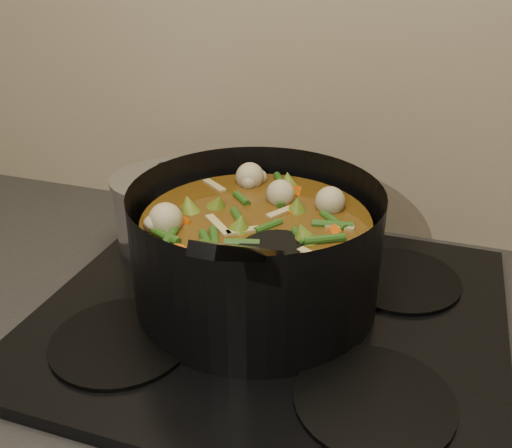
% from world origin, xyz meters
% --- Properties ---
extents(stovetop, '(0.62, 0.54, 0.03)m').
position_xyz_m(stovetop, '(0.00, 1.93, 0.92)').
color(stovetop, black).
rests_on(stovetop, counter).
extents(stockpot, '(0.40, 0.49, 0.25)m').
position_xyz_m(stockpot, '(-0.03, 1.95, 1.01)').
color(stockpot, black).
rests_on(stockpot, stovetop).
extents(saucepan, '(0.17, 0.17, 0.14)m').
position_xyz_m(saucepan, '(-0.22, 2.06, 0.99)').
color(saucepan, silver).
rests_on(saucepan, stovetop).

